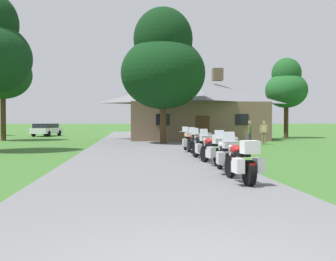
# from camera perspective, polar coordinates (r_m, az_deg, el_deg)

# --- Properties ---
(ground_plane) EXTENTS (500.00, 500.00, 0.00)m
(ground_plane) POSITION_cam_1_polar(r_m,az_deg,el_deg) (24.03, -3.81, -2.62)
(ground_plane) COLOR #386628
(asphalt_driveway) EXTENTS (6.40, 80.00, 0.06)m
(asphalt_driveway) POSITION_cam_1_polar(r_m,az_deg,el_deg) (22.03, -3.67, -2.89)
(asphalt_driveway) COLOR slate
(asphalt_driveway) RESTS_ON ground
(motorcycle_red_nearest_to_camera) EXTENTS (0.81, 2.08, 1.30)m
(motorcycle_red_nearest_to_camera) POSITION_cam_1_polar(r_m,az_deg,el_deg) (10.45, 10.56, -4.42)
(motorcycle_red_nearest_to_camera) COLOR black
(motorcycle_red_nearest_to_camera) RESTS_ON asphalt_driveway
(motorcycle_silver_second_in_row) EXTENTS (0.73, 2.08, 1.30)m
(motorcycle_silver_second_in_row) POSITION_cam_1_polar(r_m,az_deg,el_deg) (12.43, 8.30, -3.50)
(motorcycle_silver_second_in_row) COLOR black
(motorcycle_silver_second_in_row) RESTS_ON asphalt_driveway
(motorcycle_red_third_in_row) EXTENTS (0.95, 2.07, 1.30)m
(motorcycle_red_third_in_row) POSITION_cam_1_polar(r_m,az_deg,el_deg) (14.71, 6.54, -2.74)
(motorcycle_red_third_in_row) COLOR black
(motorcycle_red_third_in_row) RESTS_ON asphalt_driveway
(motorcycle_black_fourth_in_row) EXTENTS (0.87, 2.08, 1.30)m
(motorcycle_black_fourth_in_row) POSITION_cam_1_polar(r_m,az_deg,el_deg) (16.71, 4.85, -2.25)
(motorcycle_black_fourth_in_row) COLOR black
(motorcycle_black_fourth_in_row) RESTS_ON asphalt_driveway
(motorcycle_red_fifth_in_row) EXTENTS (0.72, 2.08, 1.30)m
(motorcycle_red_fifth_in_row) POSITION_cam_1_polar(r_m,az_deg,el_deg) (18.88, 3.90, -1.84)
(motorcycle_red_fifth_in_row) COLOR black
(motorcycle_red_fifth_in_row) RESTS_ON asphalt_driveway
(motorcycle_orange_farthest_in_row) EXTENTS (0.73, 2.08, 1.30)m
(motorcycle_orange_farthest_in_row) POSITION_cam_1_polar(r_m,az_deg,el_deg) (21.06, 2.92, -1.51)
(motorcycle_orange_farthest_in_row) COLOR black
(motorcycle_orange_farthest_in_row) RESTS_ON asphalt_driveway
(stone_lodge) EXTENTS (12.23, 8.30, 6.45)m
(stone_lodge) POSITION_cam_1_polar(r_m,az_deg,el_deg) (36.16, 3.86, 3.23)
(stone_lodge) COLOR brown
(stone_lodge) RESTS_ON ground
(bystander_tan_shirt_near_lodge) EXTENTS (0.53, 0.32, 1.69)m
(bystander_tan_shirt_near_lodge) POSITION_cam_1_polar(r_m,az_deg,el_deg) (29.11, 13.56, -0.09)
(bystander_tan_shirt_near_lodge) COLOR #75664C
(bystander_tan_shirt_near_lodge) RESTS_ON ground
(bystander_olive_shirt_beside_signpost) EXTENTS (0.36, 0.50, 1.69)m
(bystander_olive_shirt_beside_signpost) POSITION_cam_1_polar(r_m,az_deg,el_deg) (26.86, 11.61, -0.20)
(bystander_olive_shirt_beside_signpost) COLOR navy
(bystander_olive_shirt_beside_signpost) RESTS_ON ground
(tree_left_far) EXTENTS (4.82, 4.82, 9.34)m
(tree_left_far) POSITION_cam_1_polar(r_m,az_deg,el_deg) (37.01, -22.54, 8.23)
(tree_left_far) COLOR #422D19
(tree_left_far) RESTS_ON ground
(tree_by_lodge_front) EXTENTS (6.05, 6.05, 9.79)m
(tree_by_lodge_front) POSITION_cam_1_polar(r_m,az_deg,el_deg) (28.97, -0.71, 9.60)
(tree_by_lodge_front) COLOR #422D19
(tree_by_lodge_front) RESTS_ON ground
(tree_right_of_lodge) EXTENTS (4.11, 4.11, 7.91)m
(tree_right_of_lodge) POSITION_cam_1_polar(r_m,az_deg,el_deg) (41.29, 16.56, 6.19)
(tree_right_of_lodge) COLOR #422D19
(tree_right_of_lodge) RESTS_ON ground
(parked_white_suv_far_left) EXTENTS (2.83, 4.90, 1.40)m
(parked_white_suv_far_left) POSITION_cam_1_polar(r_m,az_deg,el_deg) (46.13, -16.97, 0.18)
(parked_white_suv_far_left) COLOR silver
(parked_white_suv_far_left) RESTS_ON ground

